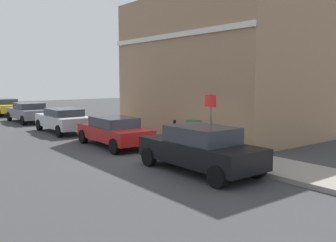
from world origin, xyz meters
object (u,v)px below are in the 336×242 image
car_red (114,131)px  street_sign (211,115)px  car_black (200,148)px  bollard_far_kerb (137,128)px  car_silver (63,120)px  utility_cabinet (194,135)px  car_yellow (6,107)px  bollard_near_cabinet (175,131)px  car_grey (29,112)px

car_red → street_sign: size_ratio=1.87×
car_black → bollard_far_kerb: size_ratio=4.24×
car_black → car_silver: size_ratio=1.03×
car_silver → utility_cabinet: (2.23, -8.53, -0.05)m
car_black → car_red: size_ratio=1.03×
car_yellow → bollard_far_kerb: car_yellow is taller
bollard_near_cabinet → bollard_far_kerb: (-0.83, 1.85, 0.00)m
car_yellow → street_sign: bearing=-175.2°
car_silver → car_grey: size_ratio=0.97×
car_silver → bollard_near_cabinet: 7.50m
car_yellow → bollard_far_kerb: size_ratio=4.03×
car_black → street_sign: bearing=-54.6°
car_yellow → utility_cabinet: size_ratio=3.64×
car_black → bollard_near_cabinet: bearing=-28.6°
bollard_near_cabinet → bollard_far_kerb: same height
car_red → car_silver: car_silver is taller
car_grey → car_yellow: size_ratio=1.05×
utility_cabinet → car_black: bearing=-128.0°
street_sign → car_red: bearing=108.0°
car_grey → bollard_far_kerb: car_grey is taller
bollard_far_kerb → street_sign: 4.95m
car_red → bollard_near_cabinet: car_red is taller
car_red → street_sign: street_sign is taller
car_silver → car_yellow: (-0.01, 12.43, -0.02)m
utility_cabinet → bollard_far_kerb: size_ratio=1.11×
bollard_far_kerb → utility_cabinet: bearing=-77.4°
car_red → bollard_near_cabinet: 2.70m
car_grey → car_yellow: bearing=-0.6°
car_red → car_yellow: (-0.15, 17.96, 0.00)m
car_yellow → bollard_far_kerb: bearing=-174.5°
car_grey → car_silver: bearing=179.4°
car_yellow → bollard_near_cabinet: size_ratio=4.03×
car_black → car_yellow: bearing=-0.0°
car_silver → bollard_near_cabinet: (2.33, -7.13, -0.02)m
car_black → utility_cabinet: (2.10, 2.69, -0.09)m
car_silver → car_grey: (-0.00, 6.29, -0.01)m
bollard_far_kerb → street_sign: street_sign is taller
car_grey → bollard_near_cabinet: (2.33, -13.41, -0.01)m
car_red → car_grey: bearing=2.2°
car_black → car_grey: bearing=0.1°
car_red → car_yellow: 17.96m
car_black → car_grey: car_black is taller
car_black → car_silver: (-0.13, 11.22, -0.05)m
utility_cabinet → car_silver: bearing=104.6°
car_yellow → bollard_near_cabinet: (2.34, -19.55, -0.01)m
car_grey → utility_cabinet: bearing=-172.0°
bollard_far_kerb → car_silver: bearing=105.9°
car_grey → car_black: bearing=179.8°
car_red → car_silver: (-0.15, 5.54, 0.02)m
bollard_near_cabinet → street_sign: bearing=-102.9°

